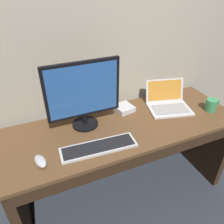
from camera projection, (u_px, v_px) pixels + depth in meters
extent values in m
plane|color=#2D333D|center=(123.00, 191.00, 2.07)|extent=(14.00, 14.00, 0.00)
cube|color=brown|center=(126.00, 126.00, 1.65)|extent=(1.76, 0.63, 0.03)
cube|color=#322113|center=(18.00, 197.00, 1.58)|extent=(0.06, 0.58, 0.75)
cube|color=#322113|center=(203.00, 137.00, 2.15)|extent=(0.06, 0.58, 0.75)
cube|color=#322113|center=(145.00, 158.00, 1.46)|extent=(1.69, 0.02, 0.09)
cube|color=silver|center=(169.00, 109.00, 1.82)|extent=(0.38, 0.31, 0.01)
cube|color=#959599|center=(170.00, 109.00, 1.80)|extent=(0.31, 0.22, 0.00)
cube|color=silver|center=(165.00, 90.00, 1.89)|extent=(0.33, 0.15, 0.19)
cube|color=#C67F2D|center=(165.00, 90.00, 1.88)|extent=(0.30, 0.12, 0.16)
cylinder|color=black|center=(85.00, 124.00, 1.64)|extent=(0.19, 0.19, 0.02)
cylinder|color=black|center=(85.00, 118.00, 1.61)|extent=(0.04, 0.04, 0.08)
cube|color=black|center=(83.00, 90.00, 1.47)|extent=(0.52, 0.02, 0.40)
cube|color=#28569E|center=(84.00, 91.00, 1.46)|extent=(0.48, 0.00, 0.36)
cube|color=#BCBCC1|center=(99.00, 147.00, 1.42)|extent=(0.51, 0.17, 0.02)
cube|color=black|center=(99.00, 146.00, 1.42)|extent=(0.47, 0.15, 0.00)
ellipsoid|color=#B7B7BC|center=(40.00, 161.00, 1.31)|extent=(0.09, 0.13, 0.04)
cube|color=silver|center=(124.00, 108.00, 1.80)|extent=(0.16, 0.16, 0.04)
cylinder|color=#388E56|center=(211.00, 105.00, 1.79)|extent=(0.09, 0.09, 0.10)
torus|color=#388E56|center=(216.00, 103.00, 1.80)|extent=(0.06, 0.01, 0.06)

